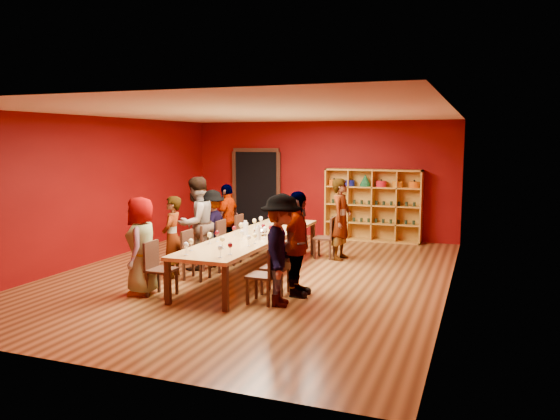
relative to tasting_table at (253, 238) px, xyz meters
The scene contains 48 objects.
room_shell 0.80m from the tasting_table, ahead, with size 7.10×9.10×3.04m.
tasting_table is the anchor object (origin of this frame).
doorway 4.80m from the tasting_table, 112.09° to the left, with size 1.40×0.17×2.30m.
shelving_unit 4.55m from the tasting_table, 72.08° to the left, with size 2.40×0.40×1.80m.
chair_person_left_0 2.04m from the tasting_table, 116.69° to the right, with size 0.42×0.42×0.89m.
person_left_0 2.17m from the tasting_table, 123.56° to the right, with size 0.78×0.43×1.60m, color #5069A5.
chair_person_left_1 1.15m from the tasting_table, 143.77° to the right, with size 0.42×0.42×0.89m.
person_left_1 1.49m from the tasting_table, 153.36° to the right, with size 0.55×0.40×1.50m, color pink.
chair_person_left_2 0.93m from the tasting_table, behind, with size 0.42×0.42×0.89m.
person_left_2 1.25m from the tasting_table, behind, with size 0.88×0.48×1.81m, color #5F90C4.
chair_person_left_3 1.16m from the tasting_table, 142.65° to the left, with size 0.42×0.42×0.89m.
person_left_3 1.41m from the tasting_table, 150.46° to the left, with size 0.97×0.40×1.50m, color beige.
chair_person_left_4 1.83m from the tasting_table, 120.07° to the left, with size 0.42×0.42×0.89m.
person_left_4 2.04m from the tasting_table, 129.52° to the left, with size 0.91×0.42×1.56m, color #545359.
chair_person_right_0 1.84m from the tasting_table, 60.18° to the right, with size 0.42×0.42×0.89m.
person_right_0 1.97m from the tasting_table, 53.95° to the right, with size 1.11×0.46×1.72m, color #507BA5.
chair_person_right_1 1.38m from the tasting_table, 48.05° to the right, with size 0.42×0.42×0.89m.
person_right_1 1.58m from the tasting_table, 40.01° to the right, with size 1.00×0.45×1.71m, color #131836.
chair_person_right_4 2.13m from the tasting_table, 64.57° to the left, with size 0.42×0.42×0.89m.
person_right_4 2.26m from the tasting_table, 58.06° to the left, with size 0.63×0.46×1.72m, color #C58489.
wine_glass_0 0.40m from the tasting_table, 148.91° to the right, with size 0.08×0.08×0.19m.
wine_glass_1 1.34m from the tasting_table, 88.88° to the right, with size 0.08×0.08×0.21m.
wine_glass_2 1.09m from the tasting_table, 110.63° to the right, with size 0.08×0.08×0.20m.
wine_glass_3 1.97m from the tasting_table, 81.30° to the right, with size 0.08×0.08×0.19m.
wine_glass_4 1.13m from the tasting_table, 105.29° to the left, with size 0.08×0.08×0.20m.
wine_glass_5 0.86m from the tasting_table, 66.27° to the left, with size 0.07×0.07×0.18m.
wine_glass_6 0.49m from the tasting_table, 93.17° to the right, with size 0.07×0.07×0.18m.
wine_glass_7 0.40m from the tasting_table, 29.51° to the right, with size 0.08×0.08×0.21m.
wine_glass_8 1.99m from the tasting_table, 100.55° to the left, with size 0.07×0.07×0.18m.
wine_glass_9 0.38m from the tasting_table, 159.70° to the left, with size 0.09×0.09×0.21m.
wine_glass_10 0.38m from the tasting_table, 77.95° to the left, with size 0.07×0.07×0.18m.
wine_glass_11 1.05m from the tasting_table, 70.92° to the right, with size 0.08×0.08×0.19m.
wine_glass_12 0.84m from the tasting_table, 64.74° to the right, with size 0.07×0.07×0.18m.
wine_glass_13 0.89m from the tasting_table, 112.87° to the right, with size 0.08×0.08×0.20m.
wine_glass_14 2.00m from the tasting_table, 97.99° to the right, with size 0.08×0.08×0.20m.
wine_glass_15 1.76m from the tasting_table, 78.87° to the left, with size 0.07×0.07×0.19m.
wine_glass_16 0.86m from the tasting_table, 111.92° to the left, with size 0.08×0.08×0.20m.
wine_glass_17 1.70m from the tasting_table, 101.45° to the left, with size 0.07×0.07×0.19m.
wine_glass_18 1.07m from the tasting_table, 72.17° to the left, with size 0.07×0.07×0.18m.
wine_glass_19 1.28m from the tasting_table, 95.69° to the left, with size 0.08×0.08×0.20m.
wine_glass_20 1.94m from the tasting_table, 81.09° to the left, with size 0.08×0.08×0.19m.
wine_glass_21 1.75m from the tasting_table, 78.51° to the right, with size 0.08×0.08×0.19m.
wine_glass_22 0.40m from the tasting_table, ahead, with size 0.09×0.09×0.21m.
wine_glass_23 1.71m from the tasting_table, 102.49° to the right, with size 0.08×0.08×0.20m.
spittoon_bowl 0.18m from the tasting_table, 33.62° to the left, with size 0.26×0.26×0.14m, color #BBBDC2.
carafe_a 0.24m from the tasting_table, behind, with size 0.13×0.13×0.28m.
carafe_b 0.46m from the tasting_table, 55.15° to the right, with size 0.12×0.12×0.26m.
wine_bottle 1.96m from the tasting_table, 87.09° to the left, with size 0.09×0.09×0.34m.
Camera 1 is at (3.98, -9.19, 2.51)m, focal length 35.00 mm.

